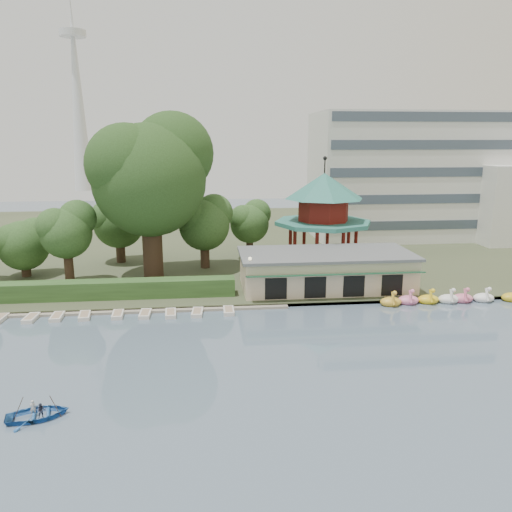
{
  "coord_description": "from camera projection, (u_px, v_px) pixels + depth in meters",
  "views": [
    {
      "loc": [
        -2.89,
        -29.29,
        16.07
      ],
      "look_at": [
        2.0,
        18.0,
        5.0
      ],
      "focal_mm": 35.0,
      "sensor_mm": 36.0,
      "label": 1
    }
  ],
  "objects": [
    {
      "name": "office_building",
      "position": [
        424.0,
        180.0,
        80.84
      ],
      "size": [
        38.0,
        18.0,
        20.0
      ],
      "color": "silver",
      "rests_on": "shore"
    },
    {
      "name": "embankment",
      "position": [
        237.0,
        306.0,
        49.03
      ],
      "size": [
        220.0,
        0.6,
        0.3
      ],
      "primitive_type": "cube",
      "color": "gray",
      "rests_on": "ground"
    },
    {
      "name": "hedge",
      "position": [
        86.0,
        290.0,
        50.37
      ],
      "size": [
        30.0,
        2.0,
        1.8
      ],
      "primitive_type": "cube",
      "color": "#325525",
      "rests_on": "shore"
    },
    {
      "name": "shore",
      "position": [
        223.0,
        238.0,
        82.64
      ],
      "size": [
        220.0,
        70.0,
        0.4
      ],
      "primitive_type": "cube",
      "color": "#424930",
      "rests_on": "ground"
    },
    {
      "name": "lamp_post",
      "position": [
        250.0,
        270.0,
        50.1
      ],
      "size": [
        0.36,
        0.36,
        4.28
      ],
      "color": "black",
      "rests_on": "shore"
    },
    {
      "name": "ground_plane",
      "position": [
        254.0,
        394.0,
        32.3
      ],
      "size": [
        220.0,
        220.0,
        0.0
      ],
      "primitive_type": "plane",
      "color": "slate",
      "rests_on": "ground"
    },
    {
      "name": "pavilion",
      "position": [
        323.0,
        210.0,
        62.81
      ],
      "size": [
        12.4,
        12.4,
        13.5
      ],
      "color": "beige",
      "rests_on": "shore"
    },
    {
      "name": "moored_rowboats",
      "position": [
        87.0,
        316.0,
        46.19
      ],
      "size": [
        27.06,
        2.74,
        0.36
      ],
      "color": "silver",
      "rests_on": "ground"
    },
    {
      "name": "swan_boats",
      "position": [
        471.0,
        298.0,
        50.68
      ],
      "size": [
        20.25,
        2.13,
        1.92
      ],
      "color": "gold",
      "rests_on": "ground"
    },
    {
      "name": "small_trees",
      "position": [
        112.0,
        227.0,
        60.16
      ],
      "size": [
        38.87,
        16.18,
        9.32
      ],
      "color": "#3A281C",
      "rests_on": "shore"
    },
    {
      "name": "dock",
      "position": [
        112.0,
        311.0,
        47.74
      ],
      "size": [
        34.0,
        1.6,
        0.24
      ],
      "primitive_type": "cube",
      "color": "gray",
      "rests_on": "ground"
    },
    {
      "name": "broadcast_tower",
      "position": [
        76.0,
        81.0,
        156.02
      ],
      "size": [
        8.0,
        8.0,
        96.0
      ],
      "color": "silver",
      "rests_on": "ground"
    },
    {
      "name": "rowboat_with_passengers",
      "position": [
        37.0,
        410.0,
        29.44
      ],
      "size": [
        5.63,
        4.59,
        2.01
      ],
      "color": "#2761AB",
      "rests_on": "ground"
    },
    {
      "name": "big_tree",
      "position": [
        151.0,
        172.0,
        55.88
      ],
      "size": [
        13.96,
        13.01,
        18.95
      ],
      "color": "#3A281C",
      "rests_on": "shore"
    },
    {
      "name": "boathouse",
      "position": [
        326.0,
        270.0,
        54.06
      ],
      "size": [
        18.6,
        9.39,
        3.9
      ],
      "color": "beige",
      "rests_on": "shore"
    }
  ]
}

